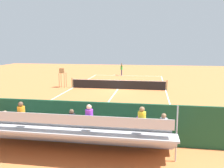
{
  "coord_description": "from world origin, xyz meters",
  "views": [
    {
      "loc": [
        -3.4,
        24.97,
        4.76
      ],
      "look_at": [
        0.0,
        4.0,
        1.2
      ],
      "focal_mm": 38.43,
      "sensor_mm": 36.0,
      "label": 1
    }
  ],
  "objects_px": {
    "courtside_bench": "(121,127)",
    "tennis_player": "(122,69)",
    "umpire_chair": "(62,76)",
    "equipment_bag": "(80,132)",
    "tennis_ball_far": "(136,77)",
    "tennis_net": "(118,84)",
    "bleacher_stand": "(73,132)",
    "tennis_ball_near": "(104,76)",
    "tennis_racket": "(115,75)"
  },
  "relations": [
    {
      "from": "courtside_bench",
      "to": "tennis_player",
      "type": "height_order",
      "value": "tennis_player"
    },
    {
      "from": "umpire_chair",
      "to": "equipment_bag",
      "type": "relative_size",
      "value": 2.38
    },
    {
      "from": "umpire_chair",
      "to": "tennis_ball_far",
      "type": "distance_m",
      "value": 11.85
    },
    {
      "from": "tennis_net",
      "to": "tennis_player",
      "type": "bearing_deg",
      "value": -84.97
    },
    {
      "from": "bleacher_stand",
      "to": "equipment_bag",
      "type": "xyz_separation_m",
      "value": [
        0.29,
        -1.99,
        -0.78
      ]
    },
    {
      "from": "tennis_player",
      "to": "tennis_ball_far",
      "type": "bearing_deg",
      "value": 137.62
    },
    {
      "from": "tennis_player",
      "to": "tennis_ball_near",
      "type": "distance_m",
      "value": 2.94
    },
    {
      "from": "tennis_ball_far",
      "to": "tennis_player",
      "type": "bearing_deg",
      "value": -42.38
    },
    {
      "from": "bleacher_stand",
      "to": "tennis_racket",
      "type": "xyz_separation_m",
      "value": [
        2.23,
        -27.0,
        -0.94
      ]
    },
    {
      "from": "bleacher_stand",
      "to": "courtside_bench",
      "type": "xyz_separation_m",
      "value": [
        -1.85,
        -2.11,
        -0.4
      ]
    },
    {
      "from": "tennis_net",
      "to": "tennis_player",
      "type": "xyz_separation_m",
      "value": [
        0.98,
        -11.18,
        0.51
      ]
    },
    {
      "from": "bleacher_stand",
      "to": "umpire_chair",
      "type": "bearing_deg",
      "value": -67.72
    },
    {
      "from": "bleacher_stand",
      "to": "courtside_bench",
      "type": "height_order",
      "value": "bleacher_stand"
    },
    {
      "from": "tennis_net",
      "to": "tennis_ball_near",
      "type": "relative_size",
      "value": 156.06
    },
    {
      "from": "tennis_net",
      "to": "tennis_ball_far",
      "type": "bearing_deg",
      "value": -98.57
    },
    {
      "from": "equipment_bag",
      "to": "tennis_ball_near",
      "type": "bearing_deg",
      "value": -82.02
    },
    {
      "from": "bleacher_stand",
      "to": "tennis_racket",
      "type": "relative_size",
      "value": 15.46
    },
    {
      "from": "umpire_chair",
      "to": "tennis_player",
      "type": "height_order",
      "value": "umpire_chair"
    },
    {
      "from": "tennis_racket",
      "to": "tennis_player",
      "type": "bearing_deg",
      "value": 159.29
    },
    {
      "from": "umpire_chair",
      "to": "courtside_bench",
      "type": "bearing_deg",
      "value": 121.57
    },
    {
      "from": "bleacher_stand",
      "to": "courtside_bench",
      "type": "relative_size",
      "value": 5.03
    },
    {
      "from": "bleacher_stand",
      "to": "equipment_bag",
      "type": "bearing_deg",
      "value": -81.8
    },
    {
      "from": "umpire_chair",
      "to": "courtside_bench",
      "type": "distance_m",
      "value": 15.6
    },
    {
      "from": "tennis_net",
      "to": "tennis_ball_near",
      "type": "bearing_deg",
      "value": -70.8
    },
    {
      "from": "tennis_racket",
      "to": "bleacher_stand",
      "type": "bearing_deg",
      "value": 94.73
    },
    {
      "from": "courtside_bench",
      "to": "tennis_net",
      "type": "bearing_deg",
      "value": -81.61
    },
    {
      "from": "equipment_bag",
      "to": "tennis_racket",
      "type": "xyz_separation_m",
      "value": [
        1.95,
        -25.01,
        -0.16
      ]
    },
    {
      "from": "bleacher_stand",
      "to": "equipment_bag",
      "type": "relative_size",
      "value": 10.07
    },
    {
      "from": "courtside_bench",
      "to": "tennis_player",
      "type": "distance_m",
      "value": 24.63
    },
    {
      "from": "tennis_net",
      "to": "umpire_chair",
      "type": "relative_size",
      "value": 4.81
    },
    {
      "from": "tennis_ball_near",
      "to": "tennis_ball_far",
      "type": "height_order",
      "value": "same"
    },
    {
      "from": "bleacher_stand",
      "to": "tennis_ball_near",
      "type": "bearing_deg",
      "value": -82.0
    },
    {
      "from": "courtside_bench",
      "to": "tennis_racket",
      "type": "bearing_deg",
      "value": -80.67
    },
    {
      "from": "tennis_player",
      "to": "tennis_ball_far",
      "type": "xyz_separation_m",
      "value": [
        -2.35,
        2.14,
        -0.98
      ]
    },
    {
      "from": "tennis_racket",
      "to": "equipment_bag",
      "type": "bearing_deg",
      "value": 94.45
    },
    {
      "from": "tennis_ball_near",
      "to": "tennis_racket",
      "type": "bearing_deg",
      "value": -127.6
    },
    {
      "from": "tennis_player",
      "to": "tennis_racket",
      "type": "height_order",
      "value": "tennis_player"
    },
    {
      "from": "equipment_bag",
      "to": "tennis_player",
      "type": "xyz_separation_m",
      "value": [
        0.8,
        -24.58,
        0.84
      ]
    },
    {
      "from": "tennis_ball_near",
      "to": "equipment_bag",
      "type": "bearing_deg",
      "value": 97.98
    },
    {
      "from": "tennis_net",
      "to": "courtside_bench",
      "type": "xyz_separation_m",
      "value": [
        -1.96,
        13.27,
        0.06
      ]
    },
    {
      "from": "bleacher_stand",
      "to": "tennis_player",
      "type": "bearing_deg",
      "value": -87.65
    },
    {
      "from": "bleacher_stand",
      "to": "equipment_bag",
      "type": "distance_m",
      "value": 2.15
    },
    {
      "from": "tennis_net",
      "to": "umpire_chair",
      "type": "bearing_deg",
      "value": -0.05
    },
    {
      "from": "umpire_chair",
      "to": "courtside_bench",
      "type": "height_order",
      "value": "umpire_chair"
    },
    {
      "from": "bleacher_stand",
      "to": "tennis_ball_far",
      "type": "bearing_deg",
      "value": -92.95
    },
    {
      "from": "bleacher_stand",
      "to": "umpire_chair",
      "type": "height_order",
      "value": "bleacher_stand"
    },
    {
      "from": "courtside_bench",
      "to": "tennis_player",
      "type": "bearing_deg",
      "value": -83.14
    },
    {
      "from": "equipment_bag",
      "to": "tennis_ball_near",
      "type": "height_order",
      "value": "equipment_bag"
    },
    {
      "from": "umpire_chair",
      "to": "tennis_player",
      "type": "bearing_deg",
      "value": -115.02
    },
    {
      "from": "tennis_racket",
      "to": "tennis_ball_near",
      "type": "xyz_separation_m",
      "value": [
        1.32,
        1.71,
        0.02
      ]
    }
  ]
}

